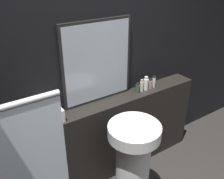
% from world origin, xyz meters
% --- Properties ---
extents(wall_back, '(8.00, 0.06, 2.50)m').
position_xyz_m(wall_back, '(0.00, 1.64, 1.25)').
color(wall_back, black).
rests_on(wall_back, ground_plane).
extents(vanity_counter, '(2.46, 0.23, 0.94)m').
position_xyz_m(vanity_counter, '(0.00, 1.49, 0.47)').
color(vanity_counter, black).
rests_on(vanity_counter, ground_plane).
extents(pedestal_sink, '(0.48, 0.48, 0.95)m').
position_xyz_m(pedestal_sink, '(0.06, 1.02, 0.54)').
color(pedestal_sink, white).
rests_on(pedestal_sink, ground_plane).
extents(mirror, '(0.76, 0.03, 0.82)m').
position_xyz_m(mirror, '(0.03, 1.59, 1.35)').
color(mirror, black).
rests_on(mirror, vanity_counter).
extents(towel_stack, '(0.17, 0.17, 0.12)m').
position_xyz_m(towel_stack, '(-0.51, 1.49, 1.00)').
color(towel_stack, white).
rests_on(towel_stack, vanity_counter).
extents(shampoo_bottle, '(0.05, 0.05, 0.11)m').
position_xyz_m(shampoo_bottle, '(0.47, 1.49, 0.99)').
color(shampoo_bottle, '#2D4C3D').
rests_on(shampoo_bottle, vanity_counter).
extents(conditioner_bottle, '(0.04, 0.04, 0.14)m').
position_xyz_m(conditioner_bottle, '(0.53, 1.49, 1.00)').
color(conditioner_bottle, beige).
rests_on(conditioner_bottle, vanity_counter).
extents(lotion_bottle, '(0.05, 0.05, 0.16)m').
position_xyz_m(lotion_bottle, '(0.59, 1.49, 1.01)').
color(lotion_bottle, white).
rests_on(lotion_bottle, vanity_counter).
extents(body_wash_bottle, '(0.05, 0.05, 0.12)m').
position_xyz_m(body_wash_bottle, '(0.65, 1.49, 1.00)').
color(body_wash_bottle, gray).
rests_on(body_wash_bottle, vanity_counter).
extents(hand_soap_bottle, '(0.04, 0.04, 0.14)m').
position_xyz_m(hand_soap_bottle, '(0.71, 1.49, 1.01)').
color(hand_soap_bottle, beige).
rests_on(hand_soap_bottle, vanity_counter).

